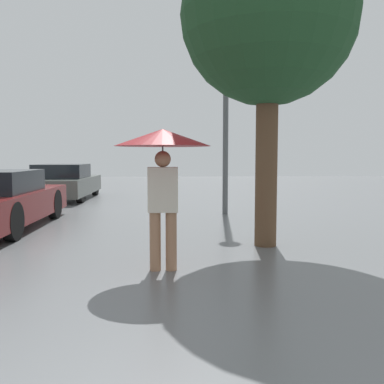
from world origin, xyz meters
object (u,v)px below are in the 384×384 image
tree (268,19)px  pedestrian (163,152)px  parked_car_farthest (64,182)px  street_lamp (226,77)px

tree → pedestrian: bearing=-138.8°
parked_car_farthest → street_lamp: 7.04m
street_lamp → tree: bearing=-87.7°
parked_car_farthest → tree: tree is taller
street_lamp → parked_car_farthest: bearing=141.3°
pedestrian → parked_car_farthest: (-3.53, 9.36, -0.94)m
pedestrian → street_lamp: (1.49, 5.33, 1.91)m
parked_car_farthest → tree: 9.94m
parked_car_farthest → street_lamp: bearing=-38.7°
pedestrian → tree: tree is taller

